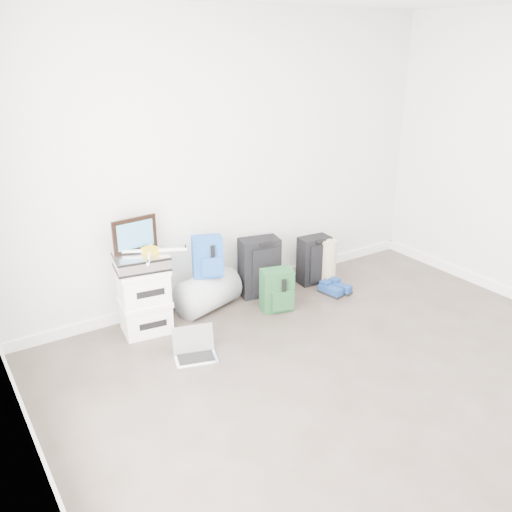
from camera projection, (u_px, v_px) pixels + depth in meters
ground at (424, 426)px, 3.64m from camera, size 5.00×5.00×0.00m
room_envelope at (458, 173)px, 3.01m from camera, size 4.52×5.02×2.71m
boxes_stack at (145, 300)px, 4.71m from camera, size 0.46×0.39×0.60m
briefcase at (141, 262)px, 4.57m from camera, size 0.48×0.39×0.13m
painting at (135, 235)px, 4.57m from camera, size 0.40×0.06×0.30m
drone at (150, 250)px, 4.56m from camera, size 0.56×0.56×0.05m
duffel_bag at (208, 292)px, 5.14m from camera, size 0.66×0.51×0.36m
blue_backpack at (208, 257)px, 4.98m from camera, size 0.31×0.27×0.38m
large_suitcase at (260, 267)px, 5.39m from camera, size 0.42×0.32×0.60m
green_backpack at (277, 291)px, 5.12m from camera, size 0.33×0.28×0.41m
carry_on at (314, 260)px, 5.68m from camera, size 0.34×0.23×0.51m
shoes at (335, 289)px, 5.51m from camera, size 0.28×0.28×0.09m
rolled_rug at (328, 262)px, 5.65m from camera, size 0.16×0.16×0.49m
laptop at (195, 350)px, 4.41m from camera, size 0.39×0.33×0.24m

